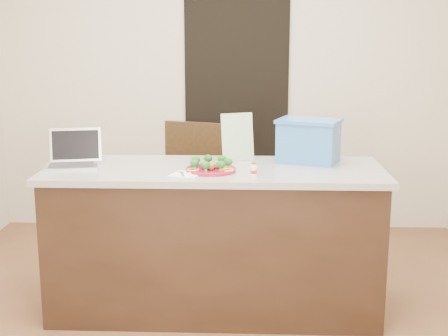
{
  "coord_description": "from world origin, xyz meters",
  "views": [
    {
      "loc": [
        0.21,
        -3.46,
        1.73
      ],
      "look_at": [
        0.06,
        0.2,
        0.93
      ],
      "focal_mm": 50.0,
      "sensor_mm": 36.0,
      "label": 1
    }
  ],
  "objects_px": {
    "laptop": "(74,156)",
    "blue_box": "(309,140)",
    "island": "(215,239)",
    "yogurt_bottle": "(254,170)",
    "napkin": "(186,174)",
    "plate": "(211,169)",
    "chair": "(193,184)"
  },
  "relations": [
    {
      "from": "laptop",
      "to": "blue_box",
      "type": "distance_m",
      "value": 1.47
    },
    {
      "from": "island",
      "to": "yogurt_bottle",
      "type": "relative_size",
      "value": 26.11
    },
    {
      "from": "napkin",
      "to": "island",
      "type": "bearing_deg",
      "value": 53.73
    },
    {
      "from": "island",
      "to": "yogurt_bottle",
      "type": "distance_m",
      "value": 0.59
    },
    {
      "from": "napkin",
      "to": "plate",
      "type": "bearing_deg",
      "value": 36.3
    },
    {
      "from": "blue_box",
      "to": "yogurt_bottle",
      "type": "bearing_deg",
      "value": -110.02
    },
    {
      "from": "napkin",
      "to": "blue_box",
      "type": "xyz_separation_m",
      "value": [
        0.74,
        0.4,
        0.14
      ]
    },
    {
      "from": "island",
      "to": "yogurt_bottle",
      "type": "bearing_deg",
      "value": -42.15
    },
    {
      "from": "laptop",
      "to": "yogurt_bottle",
      "type": "bearing_deg",
      "value": -24.3
    },
    {
      "from": "laptop",
      "to": "blue_box",
      "type": "relative_size",
      "value": 0.78
    },
    {
      "from": "chair",
      "to": "napkin",
      "type": "bearing_deg",
      "value": -67.57
    },
    {
      "from": "chair",
      "to": "blue_box",
      "type": "bearing_deg",
      "value": -21.02
    },
    {
      "from": "plate",
      "to": "blue_box",
      "type": "height_order",
      "value": "blue_box"
    },
    {
      "from": "blue_box",
      "to": "chair",
      "type": "height_order",
      "value": "blue_box"
    },
    {
      "from": "napkin",
      "to": "laptop",
      "type": "relative_size",
      "value": 0.45
    },
    {
      "from": "blue_box",
      "to": "chair",
      "type": "xyz_separation_m",
      "value": [
        -0.8,
        0.68,
        -0.46
      ]
    },
    {
      "from": "plate",
      "to": "chair",
      "type": "distance_m",
      "value": 1.05
    },
    {
      "from": "island",
      "to": "napkin",
      "type": "xyz_separation_m",
      "value": [
        -0.15,
        -0.21,
        0.46
      ]
    },
    {
      "from": "island",
      "to": "laptop",
      "type": "height_order",
      "value": "laptop"
    },
    {
      "from": "plate",
      "to": "napkin",
      "type": "distance_m",
      "value": 0.17
    },
    {
      "from": "napkin",
      "to": "chair",
      "type": "bearing_deg",
      "value": 93.24
    },
    {
      "from": "napkin",
      "to": "yogurt_bottle",
      "type": "bearing_deg",
      "value": -1.22
    },
    {
      "from": "island",
      "to": "chair",
      "type": "distance_m",
      "value": 0.91
    },
    {
      "from": "plate",
      "to": "yogurt_bottle",
      "type": "xyz_separation_m",
      "value": [
        0.25,
        -0.11,
        0.02
      ]
    },
    {
      "from": "napkin",
      "to": "blue_box",
      "type": "distance_m",
      "value": 0.85
    },
    {
      "from": "island",
      "to": "chair",
      "type": "height_order",
      "value": "chair"
    },
    {
      "from": "plate",
      "to": "chair",
      "type": "xyz_separation_m",
      "value": [
        -0.2,
        0.98,
        -0.33
      ]
    },
    {
      "from": "yogurt_bottle",
      "to": "chair",
      "type": "distance_m",
      "value": 1.23
    },
    {
      "from": "yogurt_bottle",
      "to": "chair",
      "type": "relative_size",
      "value": 0.07
    },
    {
      "from": "napkin",
      "to": "chair",
      "type": "height_order",
      "value": "chair"
    },
    {
      "from": "island",
      "to": "plate",
      "type": "height_order",
      "value": "plate"
    },
    {
      "from": "island",
      "to": "plate",
      "type": "bearing_deg",
      "value": -98.04
    }
  ]
}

